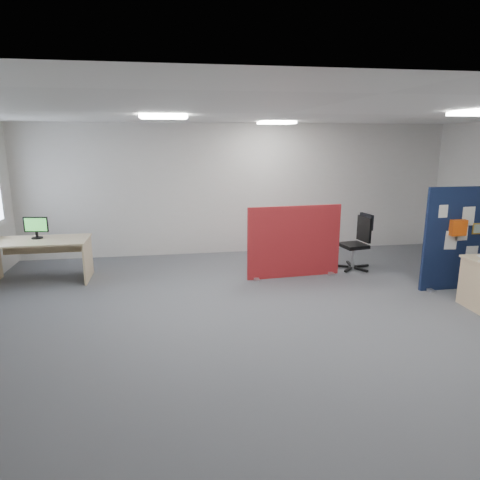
{
  "coord_description": "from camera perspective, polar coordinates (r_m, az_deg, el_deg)",
  "views": [
    {
      "loc": [
        -1.45,
        -5.35,
        2.41
      ],
      "look_at": [
        -0.5,
        0.45,
        1.0
      ],
      "focal_mm": 32.0,
      "sensor_mm": 36.0,
      "label": 1
    }
  ],
  "objects": [
    {
      "name": "floor",
      "position": [
        6.04,
        5.49,
        -10.07
      ],
      "size": [
        9.0,
        9.0,
        0.0
      ],
      "primitive_type": "plane",
      "color": "#55575D",
      "rests_on": "ground"
    },
    {
      "name": "ceiling",
      "position": [
        5.55,
        6.14,
        16.43
      ],
      "size": [
        9.0,
        7.0,
        0.02
      ],
      "primitive_type": "cube",
      "color": "white",
      "rests_on": "wall_back"
    },
    {
      "name": "wall_back",
      "position": [
        9.03,
        0.05,
        6.76
      ],
      "size": [
        9.0,
        0.02,
        2.7
      ],
      "primitive_type": "cube",
      "color": "silver",
      "rests_on": "floor"
    },
    {
      "name": "wall_front",
      "position": [
        2.57,
        26.73,
        -12.36
      ],
      "size": [
        9.0,
        0.02,
        2.7
      ],
      "primitive_type": "cube",
      "color": "silver",
      "rests_on": "floor"
    },
    {
      "name": "ceiling_lights",
      "position": [
        6.28,
        7.53,
        15.77
      ],
      "size": [
        4.1,
        4.1,
        0.04
      ],
      "color": "white",
      "rests_on": "ceiling"
    },
    {
      "name": "red_divider",
      "position": [
        7.53,
        7.25,
        -0.32
      ],
      "size": [
        1.69,
        0.3,
        1.27
      ],
      "rotation": [
        0.0,
        0.0,
        0.08
      ],
      "color": "maroon",
      "rests_on": "floor"
    },
    {
      "name": "second_desk",
      "position": [
        8.04,
        -25.09,
        -1.16
      ],
      "size": [
        1.6,
        0.8,
        0.73
      ],
      "color": "beige",
      "rests_on": "floor"
    },
    {
      "name": "monitor_second",
      "position": [
        8.05,
        -25.55,
        1.62
      ],
      "size": [
        0.41,
        0.19,
        0.37
      ],
      "rotation": [
        0.0,
        0.0,
        -0.16
      ],
      "color": "black",
      "rests_on": "second_desk"
    },
    {
      "name": "office_chair",
      "position": [
        8.26,
        15.56,
        0.19
      ],
      "size": [
        0.67,
        0.67,
        1.02
      ],
      "rotation": [
        0.0,
        0.0,
        0.17
      ],
      "color": "black",
      "rests_on": "floor"
    }
  ]
}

